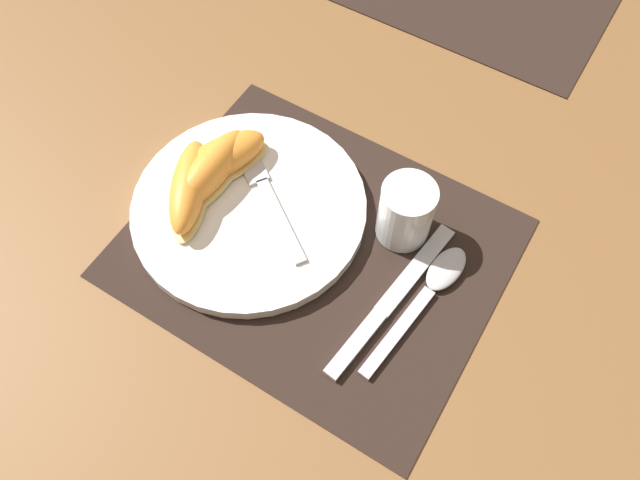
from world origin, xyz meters
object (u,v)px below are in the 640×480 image
citrus_wedge_0 (220,159)px  knife (389,302)px  plate (248,209)px  spoon (434,285)px  citrus_wedge_1 (211,171)px  citrus_wedge_2 (189,188)px  juice_glass (405,214)px  fork (262,188)px

citrus_wedge_0 → knife: bearing=-9.8°
plate → spoon: (0.23, 0.03, -0.00)m
citrus_wedge_1 → citrus_wedge_2: 0.03m
plate → juice_glass: 0.19m
juice_glass → citrus_wedge_1: size_ratio=0.59×
plate → spoon: size_ratio=1.46×
knife → spoon: 0.05m
juice_glass → fork: size_ratio=0.46×
spoon → citrus_wedge_1: bearing=-176.0°
plate → citrus_wedge_2: 0.07m
spoon → fork: fork is taller
juice_glass → fork: 0.17m
citrus_wedge_0 → citrus_wedge_2: (-0.01, -0.05, 0.00)m
citrus_wedge_2 → citrus_wedge_0: bearing=83.9°
knife → citrus_wedge_2: 0.26m
juice_glass → citrus_wedge_2: 0.25m
juice_glass → citrus_wedge_2: size_ratio=0.58×
citrus_wedge_1 → fork: bearing=20.6°
fork → citrus_wedge_2: 0.09m
citrus_wedge_1 → citrus_wedge_2: (-0.01, -0.03, -0.00)m
plate → citrus_wedge_2: (-0.06, -0.02, 0.03)m
plate → knife: size_ratio=1.23×
plate → juice_glass: size_ratio=3.46×
fork → citrus_wedge_1: size_ratio=1.28×
fork → citrus_wedge_0: citrus_wedge_0 is taller
citrus_wedge_1 → knife: bearing=-5.2°
knife → citrus_wedge_0: citrus_wedge_0 is taller
citrus_wedge_1 → spoon: bearing=4.0°
fork → citrus_wedge_2: citrus_wedge_2 is taller
citrus_wedge_1 → citrus_wedge_2: size_ratio=0.98×
juice_glass → knife: 0.10m
fork → knife: bearing=-12.8°
juice_glass → plate: bearing=-156.0°
plate → fork: size_ratio=1.61×
plate → knife: (0.20, -0.02, -0.01)m
citrus_wedge_0 → plate: bearing=-26.3°
spoon → citrus_wedge_2: 0.30m
plate → citrus_wedge_0: 0.07m
plate → citrus_wedge_1: 0.06m
spoon → citrus_wedge_0: bearing=179.8°
spoon → fork: size_ratio=1.10×
plate → citrus_wedge_2: bearing=-159.3°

